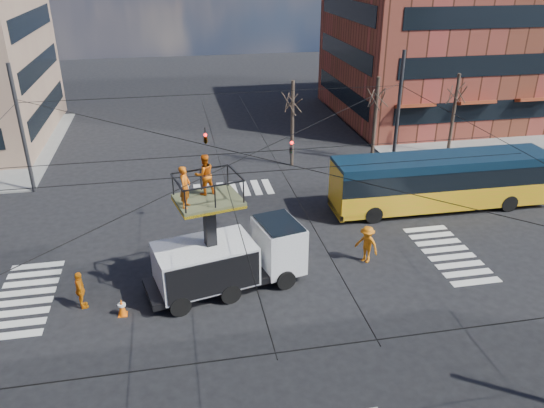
{
  "coord_description": "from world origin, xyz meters",
  "views": [
    {
      "loc": [
        -3.03,
        -20.88,
        13.58
      ],
      "look_at": [
        1.3,
        1.66,
        2.74
      ],
      "focal_mm": 35.0,
      "sensor_mm": 36.0,
      "label": 1
    }
  ],
  "objects_px": {
    "utility_truck": "(229,246)",
    "city_bus": "(441,181)",
    "flagger": "(367,244)",
    "traffic_cone": "(122,307)",
    "worker_ground": "(80,290)"
  },
  "relations": [
    {
      "from": "traffic_cone",
      "to": "flagger",
      "type": "distance_m",
      "value": 11.59
    },
    {
      "from": "utility_truck",
      "to": "traffic_cone",
      "type": "relative_size",
      "value": 9.41
    },
    {
      "from": "utility_truck",
      "to": "traffic_cone",
      "type": "xyz_separation_m",
      "value": [
        -4.64,
        -1.29,
        -1.66
      ]
    },
    {
      "from": "utility_truck",
      "to": "city_bus",
      "type": "distance_m",
      "value": 14.26
    },
    {
      "from": "utility_truck",
      "to": "flagger",
      "type": "relative_size",
      "value": 3.86
    },
    {
      "from": "utility_truck",
      "to": "flagger",
      "type": "height_order",
      "value": "utility_truck"
    },
    {
      "from": "utility_truck",
      "to": "flagger",
      "type": "bearing_deg",
      "value": -5.59
    },
    {
      "from": "city_bus",
      "to": "traffic_cone",
      "type": "bearing_deg",
      "value": -157.58
    },
    {
      "from": "worker_ground",
      "to": "flagger",
      "type": "distance_m",
      "value": 13.12
    },
    {
      "from": "traffic_cone",
      "to": "utility_truck",
      "type": "bearing_deg",
      "value": 15.47
    },
    {
      "from": "city_bus",
      "to": "worker_ground",
      "type": "height_order",
      "value": "city_bus"
    },
    {
      "from": "traffic_cone",
      "to": "flagger",
      "type": "bearing_deg",
      "value": 10.68
    },
    {
      "from": "city_bus",
      "to": "worker_ground",
      "type": "relative_size",
      "value": 7.47
    },
    {
      "from": "flagger",
      "to": "worker_ground",
      "type": "bearing_deg",
      "value": -122.11
    },
    {
      "from": "traffic_cone",
      "to": "worker_ground",
      "type": "relative_size",
      "value": 0.46
    }
  ]
}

